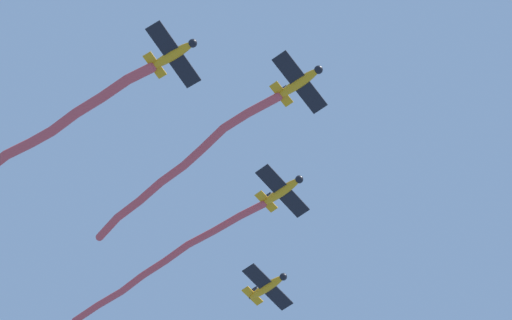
{
  "coord_description": "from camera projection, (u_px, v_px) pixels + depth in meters",
  "views": [
    {
      "loc": [
        2.46,
        -28.8,
        6.04
      ],
      "look_at": [
        -0.58,
        8.52,
        72.2
      ],
      "focal_mm": 57.21,
      "sensor_mm": 36.0,
      "label": 1
    }
  ],
  "objects": [
    {
      "name": "airplane_slot",
      "position": [
        268.0,
        287.0,
        83.0
      ],
      "size": [
        5.21,
        6.24,
        1.65
      ],
      "rotation": [
        0.0,
        0.0,
        5.69
      ],
      "color": "orange"
    },
    {
      "name": "airplane_left_wing",
      "position": [
        282.0,
        191.0,
        77.69
      ],
      "size": [
        5.22,
        6.23,
        1.65
      ],
      "rotation": [
        0.0,
        0.0,
        5.68
      ],
      "color": "orange"
    },
    {
      "name": "smoke_trail_lead",
      "position": [
        180.0,
        168.0,
        77.8
      ],
      "size": [
        20.11,
        16.24,
        3.31
      ],
      "color": "#DB4C4C"
    },
    {
      "name": "airplane_lead",
      "position": [
        300.0,
        82.0,
        72.13
      ],
      "size": [
        5.12,
        6.33,
        1.65
      ],
      "rotation": [
        0.0,
        0.0,
        5.73
      ],
      "color": "orange"
    },
    {
      "name": "smoke_trail_right_wing",
      "position": [
        54.0,
        127.0,
        74.26
      ],
      "size": [
        20.15,
        10.94,
        1.89
      ],
      "color": "#DB4C4C"
    },
    {
      "name": "smoke_trail_left_wing",
      "position": [
        164.0,
        263.0,
        82.56
      ],
      "size": [
        21.87,
        14.29,
        1.62
      ],
      "color": "#DB4C4C"
    },
    {
      "name": "airplane_right_wing",
      "position": [
        173.0,
        55.0,
        71.16
      ],
      "size": [
        5.06,
        6.5,
        1.65
      ],
      "rotation": [
        0.0,
        0.0,
        5.82
      ],
      "color": "orange"
    }
  ]
}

